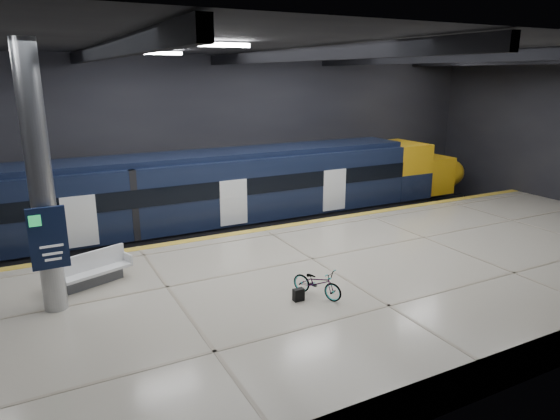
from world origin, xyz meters
TOP-DOWN VIEW (x-y plane):
  - ground at (0.00, 0.00)m, footprint 30.00×30.00m
  - room_shell at (-0.00, 0.00)m, footprint 30.10×16.10m
  - platform at (0.00, -2.50)m, footprint 30.00×11.00m
  - safety_strip at (0.00, 2.75)m, footprint 30.00×0.40m
  - rails at (0.00, 5.50)m, footprint 30.00×1.52m
  - train at (-1.98, 5.50)m, footprint 29.40×2.84m
  - bench at (-6.93, 0.26)m, footprint 2.45×1.66m
  - bicycle at (-1.42, -3.60)m, footprint 1.19×1.65m
  - pannier_bag at (-2.02, -3.60)m, footprint 0.30×0.18m
  - info_column at (-8.00, -1.03)m, footprint 0.90×0.78m

SIDE VIEW (x-z plane):
  - ground at x=0.00m, z-range 0.00..0.00m
  - rails at x=0.00m, z-range 0.00..0.16m
  - platform at x=0.00m, z-range 0.00..1.10m
  - safety_strip at x=0.00m, z-range 1.10..1.11m
  - pannier_bag at x=-2.02m, z-range 1.10..1.45m
  - bench at x=-6.93m, z-range 0.95..1.95m
  - bicycle at x=-1.42m, z-range 1.10..1.93m
  - train at x=-1.98m, z-range 0.16..3.95m
  - info_column at x=-8.00m, z-range 1.01..7.91m
  - room_shell at x=0.00m, z-range 1.69..9.74m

